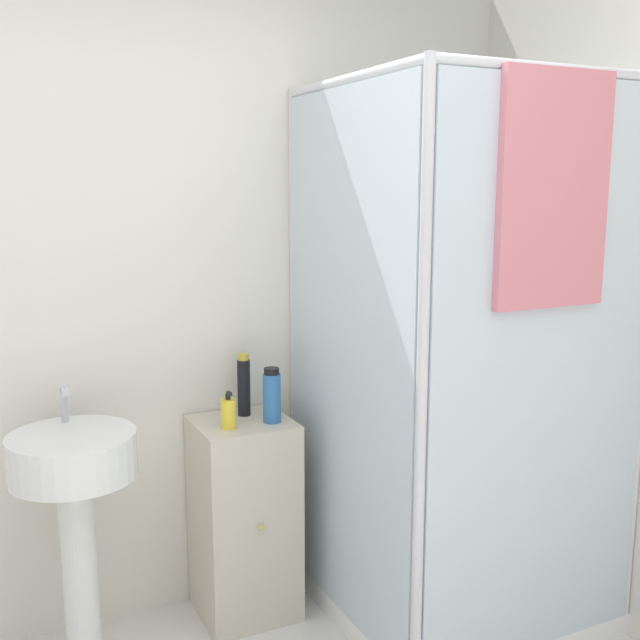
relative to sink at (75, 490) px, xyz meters
The scene contains 7 objects.
wall_back 0.69m from the sink, 54.72° to the left, with size 6.40×0.06×2.50m, color silver.
shower_enclosure 1.38m from the sink, 12.46° to the right, with size 0.98×1.01×2.06m.
vanity_cabinet 0.71m from the sink, ahead, with size 0.37×0.37×0.80m.
sink is the anchor object (origin of this frame).
soap_dispenser 0.59m from the sink, ahead, with size 0.06×0.06×0.14m.
shampoo_bottle_tall_black 0.74m from the sink, 14.50° to the left, with size 0.05×0.05×0.25m.
shampoo_bottle_blue 0.77m from the sink, ahead, with size 0.07×0.07×0.21m.
Camera 1 is at (-0.52, -1.12, 1.69)m, focal length 42.00 mm.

